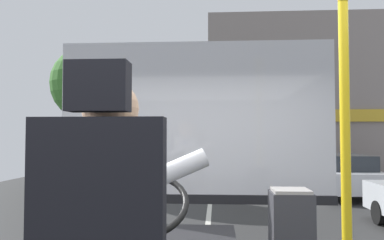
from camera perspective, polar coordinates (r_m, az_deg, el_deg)
The scene contains 8 objects.
ground at distance 10.87m, azimuth 2.62°, elevation -12.70°, with size 18.00×44.00×0.06m.
bus_driver at distance 1.64m, azimuth -11.58°, elevation -12.61°, with size 0.79×0.57×0.82m.
handrail_pole at distance 1.86m, azimuth 21.65°, elevation -1.98°, with size 0.04×0.04×2.16m.
windshield_panel at distance 3.53m, azimuth 0.54°, elevation -2.90°, with size 2.50×0.08×1.48m.
street_tree at distance 13.37m, azimuth -15.08°, elevation 4.96°, with size 2.44×2.44×4.89m.
shop_building at distance 22.18m, azimuth 16.31°, elevation 3.32°, with size 10.56×4.24×8.26m.
parked_car_white at distance 13.62m, azimuth 21.04°, elevation -7.47°, with size 1.85×4.05×1.33m.
parked_car_red at distance 19.56m, azimuth 16.52°, elevation -6.19°, with size 1.97×4.12×1.20m.
Camera 1 is at (0.19, -1.90, 1.89)m, focal length 36.20 mm.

